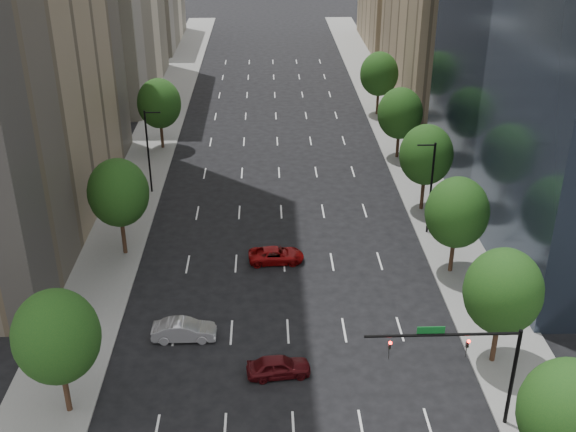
{
  "coord_description": "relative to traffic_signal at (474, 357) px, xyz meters",
  "views": [
    {
      "loc": [
        -1.4,
        -2.13,
        30.61
      ],
      "look_at": [
        0.11,
        43.05,
        8.0
      ],
      "focal_mm": 43.45,
      "sensor_mm": 36.0,
      "label": 1
    }
  ],
  "objects": [
    {
      "name": "sidewalk_left",
      "position": [
        -26.03,
        30.0,
        -5.1
      ],
      "size": [
        6.0,
        200.0,
        0.15
      ],
      "primitive_type": "cube",
      "color": "slate",
      "rests_on": "ground"
    },
    {
      "name": "sidewalk_right",
      "position": [
        4.97,
        30.0,
        -5.1
      ],
      "size": [
        6.0,
        200.0,
        0.15
      ],
      "primitive_type": "cube",
      "color": "slate",
      "rests_on": "ground"
    },
    {
      "name": "filler_right",
      "position": [
        14.47,
        103.0,
        2.83
      ],
      "size": [
        14.0,
        26.0,
        16.0
      ],
      "primitive_type": "cube",
      "color": "#8C7759",
      "rests_on": "ground"
    },
    {
      "name": "tree_right_0",
      "position": [
        3.47,
        -5.0,
        0.22
      ],
      "size": [
        5.2,
        5.2,
        8.39
      ],
      "color": "#382316",
      "rests_on": "ground"
    },
    {
      "name": "tree_right_1",
      "position": [
        3.47,
        6.0,
        0.58
      ],
      "size": [
        5.2,
        5.2,
        8.75
      ],
      "color": "#382316",
      "rests_on": "ground"
    },
    {
      "name": "tree_right_2",
      "position": [
        3.47,
        18.0,
        0.43
      ],
      "size": [
        5.2,
        5.2,
        8.61
      ],
      "color": "#382316",
      "rests_on": "ground"
    },
    {
      "name": "tree_right_3",
      "position": [
        3.47,
        30.0,
        0.72
      ],
      "size": [
        5.2,
        5.2,
        8.89
      ],
      "color": "#382316",
      "rests_on": "ground"
    },
    {
      "name": "tree_right_4",
      "position": [
        3.47,
        44.0,
        0.29
      ],
      "size": [
        5.2,
        5.2,
        8.46
      ],
      "color": "#382316",
      "rests_on": "ground"
    },
    {
      "name": "tree_right_5",
      "position": [
        3.47,
        60.0,
        0.58
      ],
      "size": [
        5.2,
        5.2,
        8.75
      ],
      "color": "#382316",
      "rests_on": "ground"
    },
    {
      "name": "tree_left_0",
      "position": [
        -24.53,
        2.0,
        0.58
      ],
      "size": [
        5.2,
        5.2,
        8.75
      ],
      "color": "#382316",
      "rests_on": "ground"
    },
    {
      "name": "tree_left_1",
      "position": [
        -24.53,
        22.0,
        0.79
      ],
      "size": [
        5.2,
        5.2,
        8.97
      ],
      "color": "#382316",
      "rests_on": "ground"
    },
    {
      "name": "tree_left_2",
      "position": [
        -24.53,
        48.0,
        0.5
      ],
      "size": [
        5.2,
        5.2,
        8.68
      ],
      "color": "#382316",
      "rests_on": "ground"
    },
    {
      "name": "streetlight_rn",
      "position": [
        2.91,
        25.0,
        -0.33
      ],
      "size": [
        1.7,
        0.2,
        9.0
      ],
      "color": "black",
      "rests_on": "ground"
    },
    {
      "name": "streetlight_ln",
      "position": [
        -23.96,
        35.0,
        -0.33
      ],
      "size": [
        1.7,
        0.2,
        9.0
      ],
      "color": "black",
      "rests_on": "ground"
    },
    {
      "name": "traffic_signal",
      "position": [
        0.0,
        0.0,
        0.0
      ],
      "size": [
        9.12,
        0.4,
        7.38
      ],
      "color": "black",
      "rests_on": "ground"
    },
    {
      "name": "car_maroon",
      "position": [
        -11.31,
        5.07,
        -4.44
      ],
      "size": [
        4.46,
        2.2,
        1.46
      ],
      "primitive_type": "imported",
      "rotation": [
        0.0,
        0.0,
        1.68
      ],
      "color": "#460B0F",
      "rests_on": "ground"
    },
    {
      "name": "car_silver",
      "position": [
        -18.06,
        9.35,
        -4.41
      ],
      "size": [
        4.62,
        1.63,
        1.52
      ],
      "primitive_type": "imported",
      "rotation": [
        0.0,
        0.0,
        1.58
      ],
      "color": "#A1A1A6",
      "rests_on": "ground"
    },
    {
      "name": "car_red_far",
      "position": [
        -11.21,
        20.2,
        -4.51
      ],
      "size": [
        4.88,
        2.42,
        1.33
      ],
      "primitive_type": "imported",
      "rotation": [
        0.0,
        0.0,
        1.62
      ],
      "color": "maroon",
      "rests_on": "ground"
    }
  ]
}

